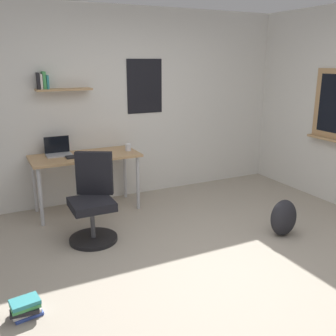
# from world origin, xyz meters

# --- Properties ---
(ground_plane) EXTENTS (5.20, 5.20, 0.00)m
(ground_plane) POSITION_xyz_m (0.00, 0.00, 0.00)
(ground_plane) COLOR #9E9384
(ground_plane) RESTS_ON ground
(wall_back) EXTENTS (5.00, 0.30, 2.60)m
(wall_back) POSITION_xyz_m (-0.00, 2.45, 1.30)
(wall_back) COLOR silver
(wall_back) RESTS_ON ground
(desk) EXTENTS (1.35, 0.61, 0.75)m
(desk) POSITION_xyz_m (-0.69, 2.06, 0.67)
(desk) COLOR tan
(desk) RESTS_ON ground
(office_chair) EXTENTS (0.55, 0.56, 0.95)m
(office_chair) POSITION_xyz_m (-0.84, 1.21, 0.41)
(office_chair) COLOR black
(office_chair) RESTS_ON ground
(laptop) EXTENTS (0.31, 0.21, 0.23)m
(laptop) POSITION_xyz_m (-0.99, 2.21, 0.80)
(laptop) COLOR #ADAFB5
(laptop) RESTS_ON desk
(keyboard) EXTENTS (0.37, 0.13, 0.02)m
(keyboard) POSITION_xyz_m (-0.75, 1.99, 0.76)
(keyboard) COLOR black
(keyboard) RESTS_ON desk
(computer_mouse) EXTENTS (0.10, 0.06, 0.03)m
(computer_mouse) POSITION_xyz_m (-0.47, 1.99, 0.76)
(computer_mouse) COLOR #262628
(computer_mouse) RESTS_ON desk
(coffee_mug) EXTENTS (0.08, 0.08, 0.09)m
(coffee_mug) POSITION_xyz_m (-0.11, 2.04, 0.79)
(coffee_mug) COLOR silver
(coffee_mug) RESTS_ON desk
(backpack) EXTENTS (0.32, 0.22, 0.42)m
(backpack) POSITION_xyz_m (1.08, 0.35, 0.21)
(backpack) COLOR #232328
(backpack) RESTS_ON ground
(book_stack_on_floor) EXTENTS (0.24, 0.20, 0.15)m
(book_stack_on_floor) POSITION_xyz_m (-1.68, 0.14, 0.07)
(book_stack_on_floor) COLOR #3851B2
(book_stack_on_floor) RESTS_ON ground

